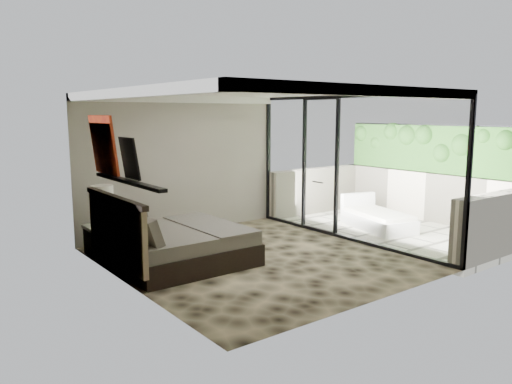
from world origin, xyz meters
TOP-DOWN VIEW (x-y plane):
  - floor at (0.00, 0.00)m, footprint 5.00×5.00m
  - ceiling at (0.00, 0.00)m, footprint 4.50×5.00m
  - back_wall at (0.00, 2.49)m, footprint 4.50×0.02m
  - left_wall at (-2.24, 0.00)m, footprint 0.02×5.00m
  - glass_wall at (2.25, 0.00)m, footprint 0.08×5.00m
  - terrace_slab at (3.75, 0.00)m, footprint 3.00×5.00m
  - parapet_far at (5.10, 0.00)m, footprint 0.30×5.00m
  - foliage_hedge at (5.10, 0.00)m, footprint 0.36×4.60m
  - picture_ledge at (-2.18, 0.10)m, footprint 0.12×2.20m
  - bed at (-1.25, 0.58)m, footprint 2.13×2.06m
  - nightstand at (-1.95, 1.86)m, footprint 0.71×0.71m
  - table_lamp at (-1.91, 1.89)m, footprint 0.38×0.38m
  - abstract_canvas at (-2.19, 0.95)m, footprint 0.13×0.90m
  - framed_print at (-2.14, 0.11)m, footprint 0.11×0.50m
  - ottoman at (4.30, 1.40)m, footprint 0.56×0.56m
  - lounger at (3.47, 0.25)m, footprint 1.24×1.84m

SIDE VIEW (x-z plane):
  - terrace_slab at x=3.75m, z-range -0.12..0.00m
  - floor at x=0.00m, z-range 0.00..0.00m
  - lounger at x=3.47m, z-range -0.12..0.53m
  - ottoman at x=4.30m, z-range 0.00..0.46m
  - nightstand at x=-1.95m, z-range 0.00..0.55m
  - bed at x=-1.25m, z-range -0.24..0.94m
  - parapet_far at x=5.10m, z-range 0.00..1.10m
  - table_lamp at x=-1.91m, z-range 0.62..1.31m
  - back_wall at x=0.00m, z-range 0.00..2.80m
  - left_wall at x=-2.24m, z-range 0.00..2.80m
  - glass_wall at x=2.25m, z-range 0.00..2.80m
  - picture_ledge at x=-2.18m, z-range 1.48..1.52m
  - foliage_hedge at x=5.10m, z-range 1.10..2.20m
  - framed_print at x=-2.14m, z-range 1.53..2.12m
  - abstract_canvas at x=-2.19m, z-range 1.53..2.42m
  - ceiling at x=0.00m, z-range 2.78..2.80m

